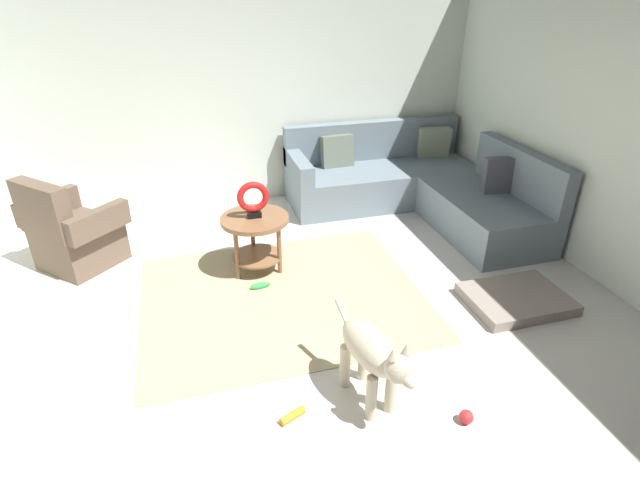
% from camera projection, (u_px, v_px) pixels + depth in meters
% --- Properties ---
extents(ground_plane, '(6.00, 6.00, 0.10)m').
position_uv_depth(ground_plane, '(283.00, 359.00, 3.54)').
color(ground_plane, silver).
extents(wall_back, '(6.00, 0.12, 2.70)m').
position_uv_depth(wall_back, '(222.00, 85.00, 5.39)').
color(wall_back, silver).
rests_on(wall_back, ground_plane).
extents(area_rug, '(2.30, 1.90, 0.01)m').
position_uv_depth(area_rug, '(283.00, 296.00, 4.14)').
color(area_rug, tan).
rests_on(area_rug, ground_plane).
extents(sectional_couch, '(2.20, 2.25, 0.88)m').
position_uv_depth(sectional_couch, '(417.00, 187.00, 5.57)').
color(sectional_couch, slate).
rests_on(sectional_couch, ground_plane).
extents(armchair, '(0.99, 0.99, 0.88)m').
position_uv_depth(armchair, '(73.00, 234.00, 4.46)').
color(armchair, brown).
rests_on(armchair, ground_plane).
extents(side_table, '(0.60, 0.60, 0.54)m').
position_uv_depth(side_table, '(255.00, 230.00, 4.34)').
color(side_table, brown).
rests_on(side_table, ground_plane).
extents(torus_sculpture, '(0.28, 0.08, 0.33)m').
position_uv_depth(torus_sculpture, '(253.00, 199.00, 4.20)').
color(torus_sculpture, black).
rests_on(torus_sculpture, side_table).
extents(dog_bed_mat, '(0.80, 0.60, 0.09)m').
position_uv_depth(dog_bed_mat, '(516.00, 299.00, 4.04)').
color(dog_bed_mat, gray).
rests_on(dog_bed_mat, ground_plane).
extents(dog, '(0.32, 0.84, 0.63)m').
position_uv_depth(dog, '(373.00, 355.00, 2.94)').
color(dog, beige).
rests_on(dog, ground_plane).
extents(dog_toy_ball, '(0.09, 0.09, 0.09)m').
position_uv_depth(dog_toy_ball, '(466.00, 417.00, 2.95)').
color(dog_toy_ball, red).
rests_on(dog_toy_ball, ground_plane).
extents(dog_toy_rope, '(0.18, 0.12, 0.05)m').
position_uv_depth(dog_toy_rope, '(293.00, 416.00, 2.98)').
color(dog_toy_rope, orange).
rests_on(dog_toy_rope, ground_plane).
extents(dog_toy_bone, '(0.19, 0.08, 0.06)m').
position_uv_depth(dog_toy_bone, '(260.00, 286.00, 4.24)').
color(dog_toy_bone, green).
rests_on(dog_toy_bone, ground_plane).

